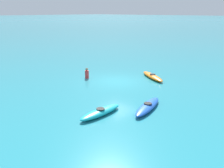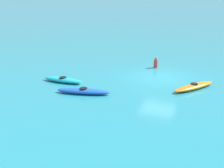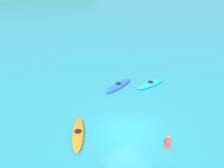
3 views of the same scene
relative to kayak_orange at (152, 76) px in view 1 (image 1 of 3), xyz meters
The scene contains 5 objects.
ground_plane 3.12m from the kayak_orange, 32.28° to the right, with size 600.00×600.00×0.00m, color teal.
kayak_orange is the anchor object (origin of this frame).
kayak_blue 7.02m from the kayak_orange, 29.91° to the left, with size 3.39×1.47×0.37m.
kayak_cyan 8.70m from the kayak_orange, 13.55° to the left, with size 2.93×0.72×0.37m.
person_near_shore 5.47m from the kayak_orange, 49.22° to the right, with size 0.45×0.45×0.88m.
Camera 1 is at (14.96, 12.42, 5.40)m, focal length 40.47 mm.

